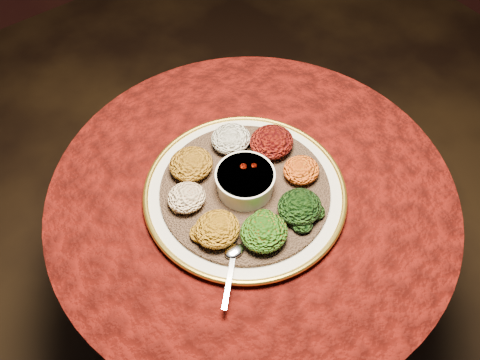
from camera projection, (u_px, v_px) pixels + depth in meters
table at (251, 233)px, 1.39m from camera, size 0.96×0.96×0.73m
platter at (245, 193)px, 1.23m from camera, size 0.47×0.47×0.02m
injera at (245, 190)px, 1.22m from camera, size 0.46×0.46×0.01m
stew_bowl at (245, 180)px, 1.19m from camera, size 0.13×0.13×0.06m
spoon at (233, 255)px, 1.11m from camera, size 0.12×0.11×0.01m
portion_ayib at (231, 139)px, 1.28m from camera, size 0.10×0.09×0.05m
portion_kitfo at (272, 142)px, 1.27m from camera, size 0.11×0.10×0.05m
portion_tikil at (301, 170)px, 1.23m from camera, size 0.09×0.08×0.04m
portion_gomen at (300, 207)px, 1.16m from camera, size 0.10×0.09×0.05m
portion_mixveg at (264, 232)px, 1.12m from camera, size 0.10×0.10×0.05m
portion_kik at (217, 229)px, 1.13m from camera, size 0.10×0.09×0.05m
portion_timatim at (187, 198)px, 1.18m from camera, size 0.09×0.08×0.04m
portion_shiro at (191, 164)px, 1.23m from camera, size 0.10×0.10×0.05m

